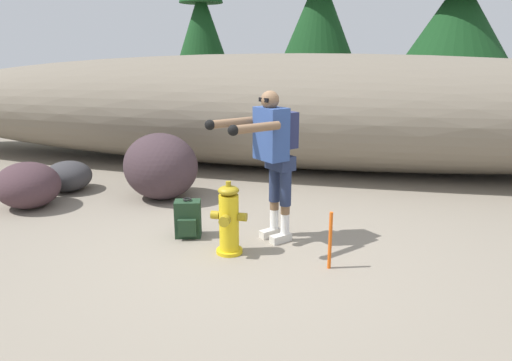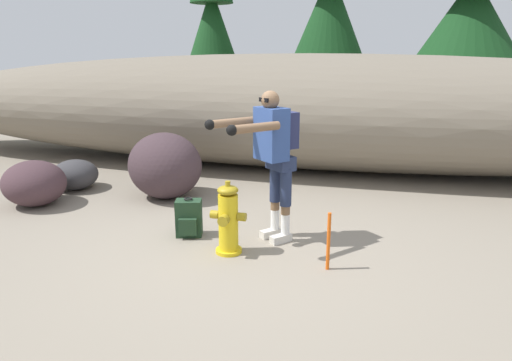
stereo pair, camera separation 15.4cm
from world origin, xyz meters
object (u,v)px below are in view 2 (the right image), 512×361
at_px(boulder_mid, 34,183).
at_px(boulder_small, 75,175).
at_px(utility_worker, 273,148).
at_px(survey_stake, 328,241).
at_px(spare_backpack, 189,218).
at_px(fire_hydrant, 228,220).
at_px(boulder_large, 165,166).

relative_size(boulder_mid, boulder_small, 1.25).
xyz_separation_m(utility_worker, boulder_mid, (-3.57, 0.44, -0.77)).
height_order(boulder_mid, boulder_small, boulder_mid).
xyz_separation_m(utility_worker, survey_stake, (0.70, -0.59, -0.79)).
relative_size(boulder_mid, survey_stake, 1.58).
bearing_deg(spare_backpack, survey_stake, 58.62).
bearing_deg(fire_hydrant, spare_backpack, 150.20).
bearing_deg(spare_backpack, utility_worker, 80.57).
xyz_separation_m(spare_backpack, boulder_small, (-2.53, 1.39, 0.02)).
bearing_deg(utility_worker, boulder_small, -69.05).
xyz_separation_m(utility_worker, boulder_large, (-1.92, 1.25, -0.60)).
relative_size(fire_hydrant, spare_backpack, 1.72).
distance_m(utility_worker, boulder_mid, 3.68).
height_order(boulder_small, survey_stake, survey_stake).
bearing_deg(survey_stake, boulder_large, 145.01).
xyz_separation_m(fire_hydrant, utility_worker, (0.39, 0.45, 0.72)).
relative_size(fire_hydrant, boulder_mid, 0.85).
distance_m(boulder_mid, boulder_small, 0.85).
xyz_separation_m(fire_hydrant, boulder_mid, (-3.18, 0.89, -0.05)).
bearing_deg(survey_stake, boulder_mid, 166.45).
relative_size(fire_hydrant, boulder_large, 0.70).
height_order(utility_worker, survey_stake, utility_worker).
distance_m(utility_worker, boulder_small, 3.84).
relative_size(utility_worker, boulder_small, 2.27).
height_order(spare_backpack, boulder_mid, boulder_mid).
height_order(boulder_large, boulder_mid, boulder_large).
height_order(fire_hydrant, boulder_large, boulder_large).
xyz_separation_m(boulder_large, boulder_mid, (-1.65, -0.80, -0.17)).
bearing_deg(boulder_small, boulder_large, -1.45).
bearing_deg(boulder_mid, fire_hydrant, -15.60).
xyz_separation_m(spare_backpack, survey_stake, (1.69, -0.49, 0.08)).
bearing_deg(boulder_mid, boulder_large, 25.96).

